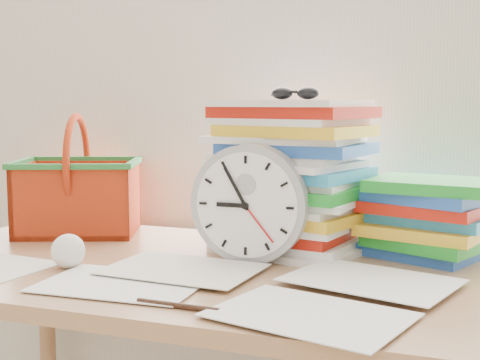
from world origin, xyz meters
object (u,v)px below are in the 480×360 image
at_px(clock, 250,204).
at_px(book_stack, 432,218).
at_px(basket, 78,175).
at_px(desk, 222,303).
at_px(paper_stack, 290,176).

height_order(clock, book_stack, clock).
bearing_deg(book_stack, clock, -154.08).
bearing_deg(clock, basket, 164.18).
relative_size(desk, basket, 4.76).
xyz_separation_m(paper_stack, clock, (-0.04, -0.14, -0.04)).
relative_size(paper_stack, basket, 1.14).
height_order(paper_stack, book_stack, paper_stack).
bearing_deg(book_stack, desk, -149.57).
distance_m(clock, basket, 0.53).
xyz_separation_m(desk, paper_stack, (0.08, 0.20, 0.24)).
distance_m(book_stack, basket, 0.86).
height_order(desk, book_stack, book_stack).
bearing_deg(paper_stack, book_stack, 5.04).
relative_size(desk, paper_stack, 4.19).
distance_m(desk, book_stack, 0.47).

